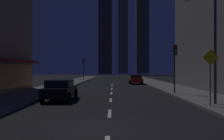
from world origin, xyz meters
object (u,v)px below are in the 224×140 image
at_px(car_parked_far, 136,79).
at_px(pedestrian_crossing_sign, 210,72).
at_px(car_parked_near, 60,90).
at_px(fire_hydrant_far_left, 65,84).
at_px(traffic_light_near_right, 175,58).
at_px(traffic_light_far_left, 84,65).
at_px(street_lamp_right, 201,20).

xyz_separation_m(car_parked_far, pedestrian_crossing_sign, (2.00, -23.63, 1.28)).
bearing_deg(car_parked_near, car_parked_far, 70.21).
bearing_deg(pedestrian_crossing_sign, car_parked_near, 158.53).
distance_m(fire_hydrant_far_left, pedestrian_crossing_sign, 20.37).
bearing_deg(car_parked_far, traffic_light_near_right, -83.32).
height_order(car_parked_near, pedestrian_crossing_sign, pedestrian_crossing_sign).
height_order(car_parked_near, fire_hydrant_far_left, car_parked_near).
height_order(fire_hydrant_far_left, traffic_light_near_right, traffic_light_near_right).
xyz_separation_m(fire_hydrant_far_left, pedestrian_crossing_sign, (11.50, -16.74, 1.56)).
xyz_separation_m(car_parked_near, fire_hydrant_far_left, (-2.30, 13.12, -0.29)).
bearing_deg(car_parked_near, fire_hydrant_far_left, 99.94).
bearing_deg(fire_hydrant_far_left, traffic_light_far_left, 88.55).
bearing_deg(traffic_light_far_left, pedestrian_crossing_sign, -71.16).
xyz_separation_m(traffic_light_near_right, pedestrian_crossing_sign, (0.10, -7.41, -1.18)).
xyz_separation_m(car_parked_far, fire_hydrant_far_left, (-9.50, -6.89, -0.29)).
height_order(traffic_light_far_left, street_lamp_right, street_lamp_right).
relative_size(fire_hydrant_far_left, traffic_light_far_left, 0.16).
xyz_separation_m(traffic_light_near_right, street_lamp_right, (-0.12, -6.62, 1.87)).
bearing_deg(fire_hydrant_far_left, street_lamp_right, -54.72).
height_order(traffic_light_near_right, traffic_light_far_left, same).
distance_m(car_parked_far, traffic_light_far_left, 12.97).
bearing_deg(car_parked_far, fire_hydrant_far_left, -144.04).
relative_size(car_parked_far, traffic_light_near_right, 1.01).
height_order(car_parked_near, street_lamp_right, street_lamp_right).
distance_m(street_lamp_right, pedestrian_crossing_sign, 3.16).
xyz_separation_m(car_parked_far, street_lamp_right, (1.78, -22.84, 4.33)).
distance_m(car_parked_far, street_lamp_right, 23.31).
bearing_deg(fire_hydrant_far_left, pedestrian_crossing_sign, -55.51).
bearing_deg(traffic_light_near_right, fire_hydrant_far_left, 140.71).
xyz_separation_m(car_parked_near, car_parked_far, (7.20, 20.01, 0.00)).
bearing_deg(street_lamp_right, car_parked_far, 94.46).
xyz_separation_m(car_parked_near, street_lamp_right, (8.98, -2.82, 4.33)).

